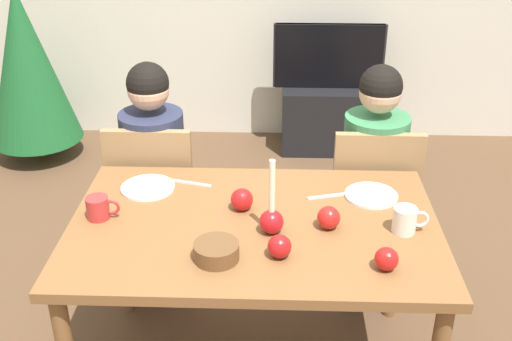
# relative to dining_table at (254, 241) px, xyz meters

# --- Properties ---
(dining_table) EXTENTS (1.40, 0.90, 0.75)m
(dining_table) POSITION_rel_dining_table_xyz_m (0.00, 0.00, 0.00)
(dining_table) COLOR brown
(dining_table) RESTS_ON ground
(chair_left) EXTENTS (0.40, 0.40, 0.90)m
(chair_left) POSITION_rel_dining_table_xyz_m (-0.50, 0.61, -0.15)
(chair_left) COLOR #99754C
(chair_left) RESTS_ON ground
(chair_right) EXTENTS (0.40, 0.40, 0.90)m
(chair_right) POSITION_rel_dining_table_xyz_m (0.54, 0.61, -0.15)
(chair_right) COLOR #99754C
(chair_right) RESTS_ON ground
(person_left_child) EXTENTS (0.30, 0.30, 1.17)m
(person_left_child) POSITION_rel_dining_table_xyz_m (-0.50, 0.64, -0.10)
(person_left_child) COLOR #33384C
(person_left_child) RESTS_ON ground
(person_right_child) EXTENTS (0.30, 0.30, 1.17)m
(person_right_child) POSITION_rel_dining_table_xyz_m (0.54, 0.64, -0.10)
(person_right_child) COLOR #33384C
(person_right_child) RESTS_ON ground
(tv_stand) EXTENTS (0.64, 0.40, 0.48)m
(tv_stand) POSITION_rel_dining_table_xyz_m (0.44, 2.30, -0.43)
(tv_stand) COLOR black
(tv_stand) RESTS_ON ground
(tv) EXTENTS (0.79, 0.05, 0.46)m
(tv) POSITION_rel_dining_table_xyz_m (0.44, 2.30, 0.04)
(tv) COLOR black
(tv) RESTS_ON tv_stand
(christmas_tree) EXTENTS (0.63, 0.63, 1.32)m
(christmas_tree) POSITION_rel_dining_table_xyz_m (-1.65, 2.08, 0.02)
(christmas_tree) COLOR brown
(christmas_tree) RESTS_ON ground
(candle_centerpiece) EXTENTS (0.09, 0.09, 0.30)m
(candle_centerpiece) POSITION_rel_dining_table_xyz_m (0.07, -0.06, 0.15)
(candle_centerpiece) COLOR red
(candle_centerpiece) RESTS_ON dining_table
(plate_left) EXTENTS (0.22, 0.22, 0.01)m
(plate_left) POSITION_rel_dining_table_xyz_m (-0.45, 0.25, 0.09)
(plate_left) COLOR white
(plate_left) RESTS_ON dining_table
(plate_right) EXTENTS (0.22, 0.22, 0.01)m
(plate_right) POSITION_rel_dining_table_xyz_m (0.47, 0.22, 0.09)
(plate_right) COLOR white
(plate_right) RESTS_ON dining_table
(mug_left) EXTENTS (0.13, 0.09, 0.09)m
(mug_left) POSITION_rel_dining_table_xyz_m (-0.59, 0.02, 0.13)
(mug_left) COLOR #B72D2D
(mug_left) RESTS_ON dining_table
(mug_right) EXTENTS (0.13, 0.09, 0.10)m
(mug_right) POSITION_rel_dining_table_xyz_m (0.56, -0.04, 0.13)
(mug_right) COLOR silver
(mug_right) RESTS_ON dining_table
(fork_left) EXTENTS (0.18, 0.06, 0.01)m
(fork_left) POSITION_rel_dining_table_xyz_m (-0.28, 0.30, 0.09)
(fork_left) COLOR silver
(fork_left) RESTS_ON dining_table
(fork_right) EXTENTS (0.18, 0.06, 0.01)m
(fork_right) POSITION_rel_dining_table_xyz_m (0.30, 0.21, 0.09)
(fork_right) COLOR silver
(fork_right) RESTS_ON dining_table
(bowl_walnuts) EXTENTS (0.16, 0.16, 0.06)m
(bowl_walnuts) POSITION_rel_dining_table_xyz_m (-0.12, -0.24, 0.11)
(bowl_walnuts) COLOR brown
(bowl_walnuts) RESTS_ON dining_table
(apple_near_candle) EXTENTS (0.08, 0.08, 0.08)m
(apple_near_candle) POSITION_rel_dining_table_xyz_m (0.10, -0.22, 0.13)
(apple_near_candle) COLOR #AE1515
(apple_near_candle) RESTS_ON dining_table
(apple_by_left_plate) EXTENTS (0.08, 0.08, 0.08)m
(apple_by_left_plate) POSITION_rel_dining_table_xyz_m (0.45, -0.27, 0.12)
(apple_by_left_plate) COLOR red
(apple_by_left_plate) RESTS_ON dining_table
(apple_by_right_mug) EXTENTS (0.09, 0.09, 0.09)m
(apple_by_right_mug) POSITION_rel_dining_table_xyz_m (-0.05, 0.10, 0.13)
(apple_by_right_mug) COLOR red
(apple_by_right_mug) RESTS_ON dining_table
(apple_far_edge) EXTENTS (0.09, 0.09, 0.09)m
(apple_far_edge) POSITION_rel_dining_table_xyz_m (0.28, -0.02, 0.13)
(apple_far_edge) COLOR red
(apple_far_edge) RESTS_ON dining_table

